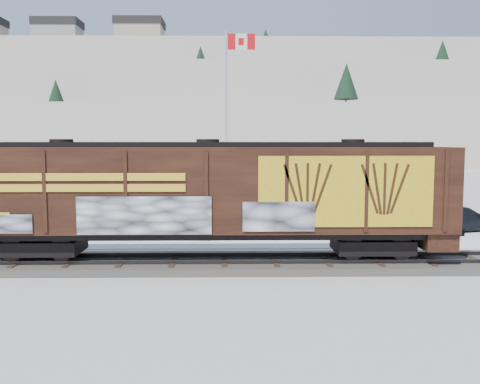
{
  "coord_description": "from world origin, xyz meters",
  "views": [
    {
      "loc": [
        -1.75,
        -20.92,
        4.98
      ],
      "look_at": [
        -1.34,
        3.0,
        2.71
      ],
      "focal_mm": 40.0,
      "sensor_mm": 36.0,
      "label": 1
    }
  ],
  "objects_px": {
    "hopper_railcar": "(208,193)",
    "car_silver": "(181,223)",
    "flagpole": "(228,149)",
    "car_white": "(245,221)",
    "car_dark": "(459,218)"
  },
  "relations": [
    {
      "from": "hopper_railcar",
      "to": "car_silver",
      "type": "relative_size",
      "value": 4.52
    },
    {
      "from": "flagpole",
      "to": "car_white",
      "type": "distance_m",
      "value": 7.97
    },
    {
      "from": "hopper_railcar",
      "to": "car_dark",
      "type": "distance_m",
      "value": 16.04
    },
    {
      "from": "flagpole",
      "to": "car_dark",
      "type": "relative_size",
      "value": 2.49
    },
    {
      "from": "flagpole",
      "to": "car_dark",
      "type": "bearing_deg",
      "value": -23.6
    },
    {
      "from": "flagpole",
      "to": "car_white",
      "type": "height_order",
      "value": "flagpole"
    },
    {
      "from": "car_silver",
      "to": "car_white",
      "type": "relative_size",
      "value": 0.86
    },
    {
      "from": "hopper_railcar",
      "to": "car_white",
      "type": "relative_size",
      "value": 3.88
    },
    {
      "from": "hopper_railcar",
      "to": "car_dark",
      "type": "bearing_deg",
      "value": 31.29
    },
    {
      "from": "hopper_railcar",
      "to": "flagpole",
      "type": "distance_m",
      "value": 13.98
    },
    {
      "from": "hopper_railcar",
      "to": "car_silver",
      "type": "distance_m",
      "value": 7.25
    },
    {
      "from": "car_white",
      "to": "car_silver",
      "type": "bearing_deg",
      "value": 92.42
    },
    {
      "from": "flagpole",
      "to": "hopper_railcar",
      "type": "bearing_deg",
      "value": -92.94
    },
    {
      "from": "car_silver",
      "to": "car_dark",
      "type": "distance_m",
      "value": 15.35
    },
    {
      "from": "hopper_railcar",
      "to": "car_white",
      "type": "height_order",
      "value": "hopper_railcar"
    }
  ]
}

